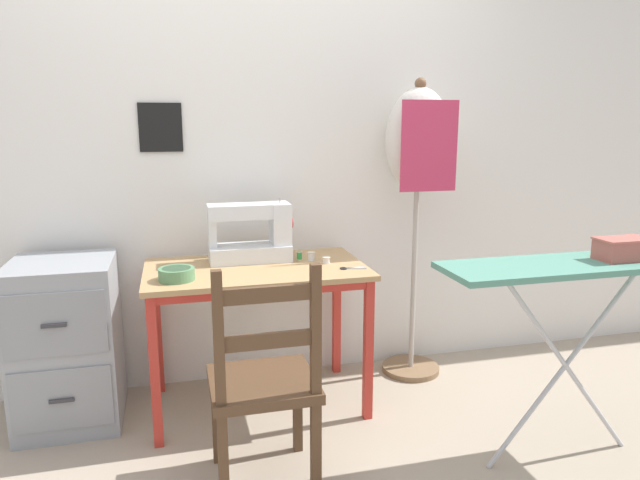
% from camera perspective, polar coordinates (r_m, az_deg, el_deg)
% --- Properties ---
extents(ground_plane, '(14.00, 14.00, 0.00)m').
position_cam_1_polar(ground_plane, '(2.72, -5.09, -18.87)').
color(ground_plane, tan).
extents(wall_back, '(10.00, 0.06, 2.55)m').
position_cam_1_polar(wall_back, '(3.01, -7.69, 9.58)').
color(wall_back, silver).
rests_on(wall_back, ground_plane).
extents(sewing_table, '(1.04, 0.61, 0.71)m').
position_cam_1_polar(sewing_table, '(2.74, -6.34, -4.50)').
color(sewing_table, tan).
rests_on(sewing_table, ground_plane).
extents(sewing_machine, '(0.41, 0.18, 0.31)m').
position_cam_1_polar(sewing_machine, '(2.82, -6.61, 0.58)').
color(sewing_machine, white).
rests_on(sewing_machine, sewing_table).
extents(fabric_bowl, '(0.16, 0.16, 0.05)m').
position_cam_1_polar(fabric_bowl, '(2.56, -14.15, -3.29)').
color(fabric_bowl, '#56895B').
rests_on(fabric_bowl, sewing_table).
extents(scissors, '(0.13, 0.05, 0.01)m').
position_cam_1_polar(scissors, '(2.68, 2.91, -2.84)').
color(scissors, silver).
rests_on(scissors, sewing_table).
extents(thread_spool_near_machine, '(0.03, 0.03, 0.04)m').
position_cam_1_polar(thread_spool_near_machine, '(2.85, -2.07, -1.57)').
color(thread_spool_near_machine, green).
rests_on(thread_spool_near_machine, sewing_table).
extents(thread_spool_mid_table, '(0.04, 0.04, 0.04)m').
position_cam_1_polar(thread_spool_mid_table, '(2.82, -0.87, -1.65)').
color(thread_spool_mid_table, silver).
rests_on(thread_spool_mid_table, sewing_table).
extents(thread_spool_far_edge, '(0.04, 0.04, 0.03)m').
position_cam_1_polar(thread_spool_far_edge, '(2.77, 0.63, -2.03)').
color(thread_spool_far_edge, silver).
rests_on(thread_spool_far_edge, sewing_table).
extents(wooden_chair, '(0.40, 0.38, 0.90)m').
position_cam_1_polar(wooden_chair, '(2.22, -5.64, -14.09)').
color(wooden_chair, '#513823').
rests_on(wooden_chair, ground_plane).
extents(filing_cabinet, '(0.45, 0.48, 0.77)m').
position_cam_1_polar(filing_cabinet, '(2.91, -23.94, -9.37)').
color(filing_cabinet, '#93999E').
rests_on(filing_cabinet, ground_plane).
extents(dress_form, '(0.36, 0.32, 1.60)m').
position_cam_1_polar(dress_form, '(3.06, 9.79, 8.29)').
color(dress_form, '#846647').
rests_on(dress_form, ground_plane).
extents(ironing_board, '(1.08, 0.31, 0.85)m').
position_cam_1_polar(ironing_board, '(2.46, 24.06, -3.19)').
color(ironing_board, '#518E7A').
rests_on(ironing_board, ground_plane).
extents(storage_box, '(0.22, 0.12, 0.09)m').
position_cam_1_polar(storage_box, '(2.56, 28.06, -0.79)').
color(storage_box, '#AD564C').
rests_on(storage_box, ironing_board).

